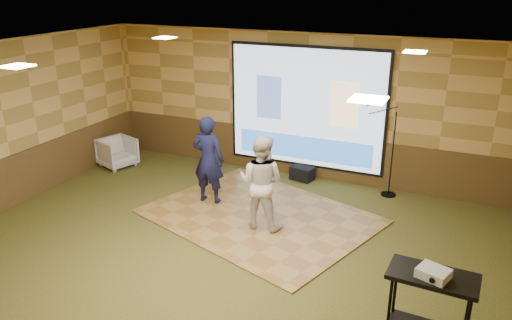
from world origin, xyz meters
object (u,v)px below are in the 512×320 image
at_px(dance_floor, 260,216).
at_px(av_table, 430,297).
at_px(projector_screen, 306,109).
at_px(banquet_chair, 117,152).
at_px(player_right, 261,182).
at_px(mic_stand, 388,171).
at_px(player_left, 208,160).
at_px(duffel_bag, 302,173).
at_px(projector, 433,273).

height_order(dance_floor, av_table, av_table).
distance_m(projector_screen, banquet_chair, 4.31).
xyz_separation_m(player_right, av_table, (2.88, -1.97, -0.13)).
bearing_deg(player_right, mic_stand, -127.53).
xyz_separation_m(projector_screen, dance_floor, (-0.09, -2.14, -1.46)).
bearing_deg(av_table, dance_floor, 142.90).
xyz_separation_m(player_left, mic_stand, (2.99, 1.69, -0.36)).
bearing_deg(duffel_bag, banquet_chair, -167.11).
height_order(projector, banquet_chair, projector).
distance_m(player_left, duffel_bag, 2.26).
xyz_separation_m(player_left, duffel_bag, (1.24, 1.75, -0.71)).
relative_size(banquet_chair, duffel_bag, 1.57).
bearing_deg(duffel_bag, dance_floor, -93.81).
bearing_deg(mic_stand, banquet_chair, -178.96).
distance_m(player_left, projector, 4.89).
relative_size(player_left, duffel_bag, 3.62).
relative_size(projector_screen, projector, 10.51).
bearing_deg(projector_screen, player_left, -121.74).
relative_size(dance_floor, banquet_chair, 5.20).
distance_m(player_right, av_table, 3.49).
bearing_deg(av_table, player_left, 149.03).
bearing_deg(player_left, duffel_bag, -128.42).
height_order(player_right, duffel_bag, player_right).
height_order(av_table, mic_stand, mic_stand).
bearing_deg(av_table, banquet_chair, 154.42).
bearing_deg(projector_screen, projector, -56.74).
height_order(dance_floor, mic_stand, mic_stand).
xyz_separation_m(projector_screen, duffel_bag, (0.03, -0.19, -1.33)).
xyz_separation_m(projector, mic_stand, (-1.17, 4.25, -0.56)).
relative_size(player_right, av_table, 1.61).
bearing_deg(projector_screen, av_table, -56.37).
height_order(projector_screen, mic_stand, projector_screen).
height_order(projector, mic_stand, mic_stand).
height_order(projector_screen, player_right, projector_screen).
distance_m(player_right, duffel_bag, 2.39).
bearing_deg(av_table, projector_screen, 123.63).
height_order(player_left, mic_stand, mic_stand).
height_order(player_right, projector, player_right).
bearing_deg(duffel_bag, player_right, -88.87).
height_order(player_left, av_table, player_left).
distance_m(player_left, player_right, 1.39).
distance_m(player_left, mic_stand, 3.45).
distance_m(mic_stand, duffel_bag, 1.78).
bearing_deg(banquet_chair, duffel_bag, -58.20).
bearing_deg(projector_screen, player_right, -88.15).
xyz_separation_m(player_left, banquet_chair, (-2.79, 0.83, -0.53)).
distance_m(projector_screen, av_table, 5.40).
height_order(player_left, duffel_bag, player_left).
bearing_deg(projector, projector_screen, 142.43).
height_order(av_table, duffel_bag, av_table).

